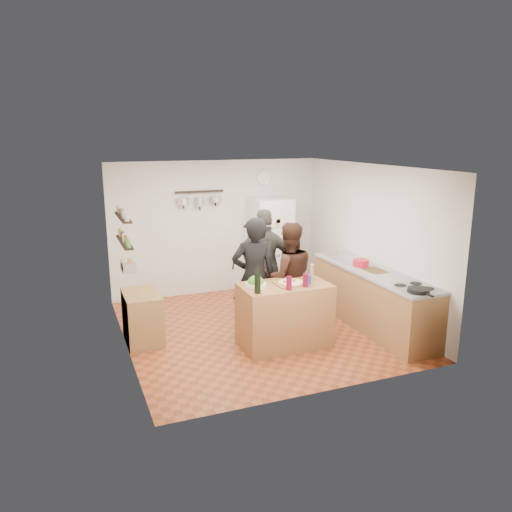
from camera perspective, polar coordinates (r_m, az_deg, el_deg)
name	(u,v)px	position (r m, az deg, el deg)	size (l,w,h in m)	color
room_shell	(249,246)	(7.85, -0.77, 1.17)	(4.20, 4.20, 4.20)	brown
prep_island	(284,315)	(7.16, 3.27, -6.75)	(1.25, 0.72, 0.91)	olive
pizza_board	(291,284)	(7.02, 3.98, -3.16)	(0.42, 0.34, 0.02)	brown
pizza	(291,282)	(7.02, 3.98, -3.01)	(0.34, 0.34, 0.02)	beige
salad_bowl	(256,285)	(6.89, -0.03, -3.31)	(0.28, 0.28, 0.06)	white
wine_bottle	(258,284)	(6.59, 0.18, -3.19)	(0.08, 0.08, 0.26)	black
wine_glass_near	(289,283)	(6.75, 3.80, -3.11)	(0.08, 0.08, 0.19)	#5E081D
wine_glass_far	(306,280)	(6.90, 5.68, -2.76)	(0.08, 0.08, 0.19)	#59071E
pepper_mill	(312,274)	(7.22, 6.41, -2.01)	(0.06, 0.06, 0.20)	#9C7341
salt_canister	(308,280)	(7.01, 5.96, -2.72)	(0.08, 0.08, 0.14)	navy
person_left	(254,278)	(7.36, -0.23, -2.48)	(0.66, 0.43, 1.81)	black
person_center	(288,277)	(7.58, 3.73, -2.45)	(0.82, 0.64, 1.69)	black
person_back	(265,266)	(7.99, 1.05, -1.09)	(1.07, 0.45, 1.82)	#32302C
counter_run	(372,299)	(8.04, 13.14, -4.82)	(0.63, 2.63, 0.90)	#9E7042
stove_top	(414,288)	(7.18, 17.62, -3.49)	(0.60, 0.62, 0.02)	white
skillet	(418,290)	(6.96, 18.06, -3.75)	(0.29, 0.29, 0.06)	black
sink	(345,258)	(8.59, 10.11, -0.24)	(0.50, 0.80, 0.03)	silver
cutting_board	(375,271)	(7.89, 13.40, -1.69)	(0.30, 0.40, 0.02)	brown
red_bowl	(361,263)	(8.09, 11.90, -0.77)	(0.25, 0.25, 0.11)	red
fridge	(270,245)	(9.51, 1.66, 1.23)	(0.70, 0.68, 1.80)	white
wall_clock	(264,178)	(9.62, 0.93, 8.91)	(0.30, 0.30, 0.03)	silver
spice_shelf_lower	(124,242)	(7.17, -14.81, 1.55)	(0.12, 1.00, 0.03)	black
spice_shelf_upper	(123,217)	(7.11, -14.98, 4.31)	(0.12, 1.00, 0.03)	black
produce_basket	(128,266)	(7.25, -14.40, -1.14)	(0.18, 0.35, 0.14)	silver
side_table	(143,317)	(7.51, -12.84, -6.81)	(0.50, 0.80, 0.73)	olive
pot_rack	(199,192)	(9.15, -6.49, 7.32)	(0.90, 0.04, 0.04)	black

